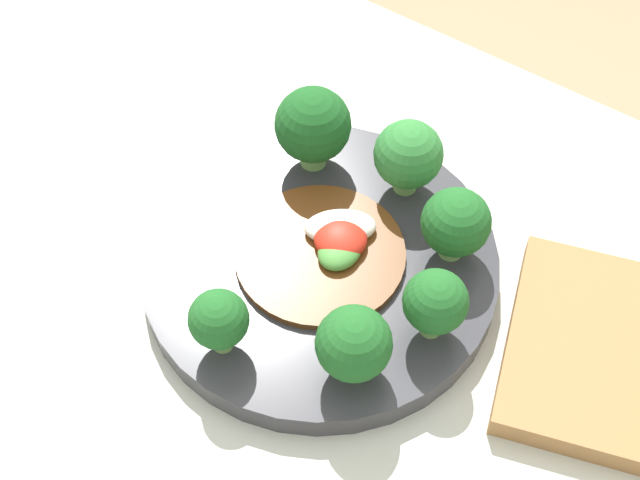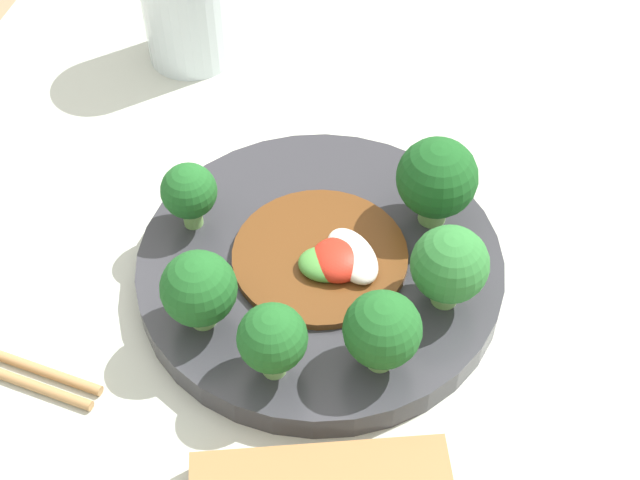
% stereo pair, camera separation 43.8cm
% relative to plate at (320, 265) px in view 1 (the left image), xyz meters
% --- Properties ---
extents(plate, '(0.26, 0.26, 0.02)m').
position_rel_plate_xyz_m(plate, '(0.00, 0.00, 0.00)').
color(plate, '#333338').
rests_on(plate, table).
extents(broccoli_southeast, '(0.06, 0.06, 0.07)m').
position_rel_plate_xyz_m(broccoli_southeast, '(0.06, -0.07, 0.05)').
color(broccoli_southeast, '#7AAD5B').
rests_on(broccoli_southeast, plate).
extents(broccoli_south, '(0.05, 0.05, 0.06)m').
position_rel_plate_xyz_m(broccoli_south, '(-0.02, -0.09, 0.05)').
color(broccoli_south, '#7AAD5B').
rests_on(broccoli_south, plate).
extents(broccoli_west, '(0.04, 0.04, 0.06)m').
position_rel_plate_xyz_m(broccoli_west, '(-0.10, 0.01, 0.05)').
color(broccoli_west, '#7AAD5B').
rests_on(broccoli_west, plate).
extents(broccoli_northwest, '(0.05, 0.05, 0.06)m').
position_rel_plate_xyz_m(broccoli_northwest, '(-0.07, 0.06, 0.04)').
color(broccoli_northwest, '#7AAD5B').
rests_on(broccoli_northwest, plate).
extents(broccoli_southwest, '(0.05, 0.05, 0.06)m').
position_rel_plate_xyz_m(broccoli_southwest, '(-0.08, -0.06, 0.05)').
color(broccoli_southwest, '#7AAD5B').
rests_on(broccoli_southwest, plate).
extents(broccoli_north, '(0.04, 0.04, 0.05)m').
position_rel_plate_xyz_m(broccoli_north, '(0.01, 0.10, 0.04)').
color(broccoli_north, '#7AAD5B').
rests_on(broccoli_north, plate).
extents(stirfry_center, '(0.12, 0.12, 0.02)m').
position_rel_plate_xyz_m(stirfry_center, '(-0.00, -0.01, 0.02)').
color(stirfry_center, '#5B3314').
rests_on(stirfry_center, plate).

